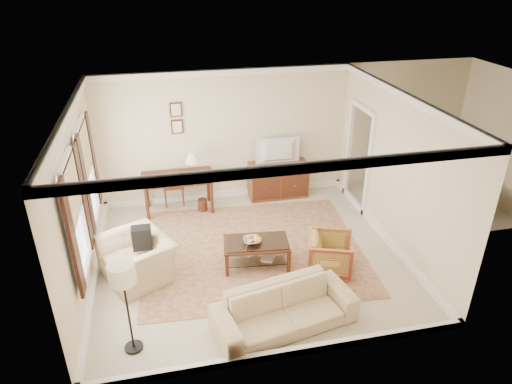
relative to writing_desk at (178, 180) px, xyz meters
name	(u,v)px	position (x,y,z in m)	size (l,w,h in m)	color
room_shell	(248,128)	(1.12, -2.02, 1.76)	(5.51, 5.01, 2.91)	beige
annex_bedroom	(436,189)	(5.61, -0.87, -0.37)	(3.00, 2.70, 2.90)	beige
window_front	(76,217)	(-1.58, -2.72, 0.84)	(0.12, 1.56, 1.80)	#CCB284
window_rear	(88,173)	(-1.58, -1.12, 0.84)	(0.12, 1.56, 1.80)	#CCB284
doorway	(358,159)	(3.83, -0.52, 0.36)	(0.10, 1.12, 2.25)	white
rug	(253,249)	(1.23, -1.85, -0.71)	(4.02, 3.44, 0.01)	brown
writing_desk	(178,180)	(0.00, 0.00, 0.00)	(1.51, 0.75, 0.82)	#482114
desk_chair	(173,182)	(-0.10, 0.35, -0.19)	(0.45, 0.45, 1.05)	brown
desk_lamp	(193,163)	(0.35, 0.00, 0.36)	(0.32, 0.32, 0.50)	silver
framed_prints	(177,118)	(0.10, 0.45, 1.23)	(0.25, 0.04, 0.68)	#482114
sideboard	(278,180)	(2.26, 0.19, -0.31)	(1.32, 0.51, 0.82)	brown
tv	(279,144)	(2.26, 0.17, 0.58)	(0.95, 0.55, 0.12)	black
coffee_table	(256,247)	(1.20, -2.30, -0.35)	(1.20, 0.78, 0.48)	#482114
fruit_bowl	(252,240)	(1.12, -2.32, -0.18)	(0.42, 0.42, 0.10)	silver
book_a	(244,253)	(1.00, -2.20, -0.53)	(0.28, 0.04, 0.38)	brown
book_b	(262,256)	(1.30, -2.36, -0.53)	(0.28, 0.03, 0.38)	brown
striped_armchair	(330,252)	(2.41, -2.77, -0.33)	(0.74, 0.69, 0.76)	maroon
club_armchair	(136,252)	(-0.84, -2.24, -0.21)	(1.16, 0.75, 1.01)	#CAB389
backpack	(142,236)	(-0.73, -2.16, 0.04)	(0.32, 0.22, 0.40)	black
sofa	(285,303)	(1.28, -3.90, -0.30)	(2.11, 0.62, 0.82)	#CAB389
floor_lamp	(123,280)	(-0.91, -3.89, 0.48)	(0.36, 0.36, 1.44)	black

